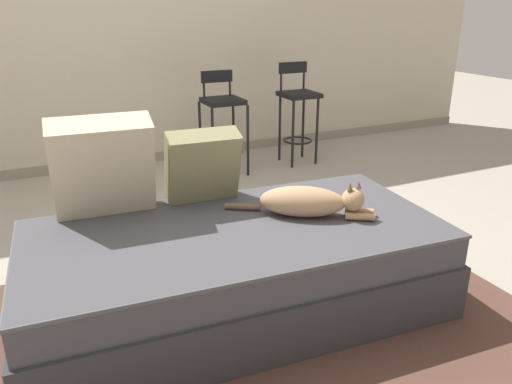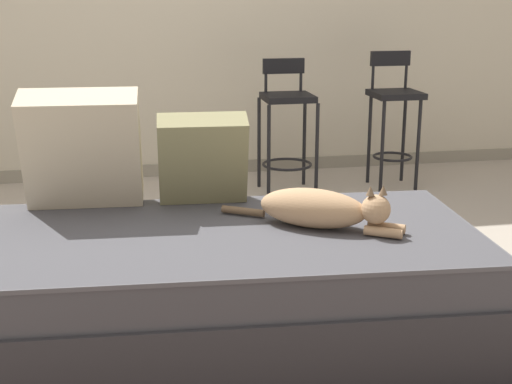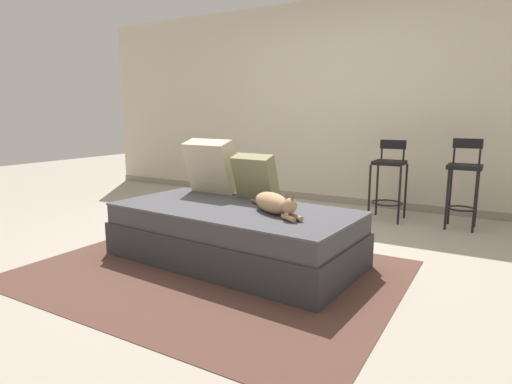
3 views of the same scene
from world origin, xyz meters
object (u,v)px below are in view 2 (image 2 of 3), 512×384
couch (223,285)px  throw_pillow_corner (82,149)px  cat (321,209)px  throw_pillow_middle (203,159)px  bar_stool_near_window (287,118)px  bar_stool_by_doorway (394,109)px

couch → throw_pillow_corner: (-0.51, 0.42, 0.47)m
couch → cat: cat is taller
throw_pillow_corner → throw_pillow_middle: bearing=-3.9°
bar_stool_near_window → throw_pillow_middle: bearing=-114.8°
couch → bar_stool_near_window: bearing=70.0°
throw_pillow_corner → couch: bearing=-39.0°
bar_stool_by_doorway → cat: bearing=-118.4°
throw_pillow_corner → cat: 1.01m
throw_pillow_middle → cat: throw_pillow_middle is taller
throw_pillow_corner → bar_stool_near_window: (1.25, 1.60, -0.19)m
throw_pillow_corner → cat: throw_pillow_corner is taller
throw_pillow_middle → bar_stool_near_window: size_ratio=0.44×
couch → bar_stool_near_window: (0.73, 2.01, 0.27)m
throw_pillow_middle → cat: 0.58m
throw_pillow_corner → bar_stool_by_doorway: throw_pillow_corner is taller
throw_pillow_middle → bar_stool_near_window: bar_stool_near_window is taller
bar_stool_by_doorway → throw_pillow_middle: bearing=-132.6°
couch → throw_pillow_middle: throw_pillow_middle is taller
throw_pillow_corner → bar_stool_near_window: size_ratio=0.57×
cat → bar_stool_near_window: (0.36, 2.04, -0.02)m
bar_stool_near_window → bar_stool_by_doorway: bearing=0.1°
bar_stool_near_window → bar_stool_by_doorway: (0.75, 0.00, 0.04)m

